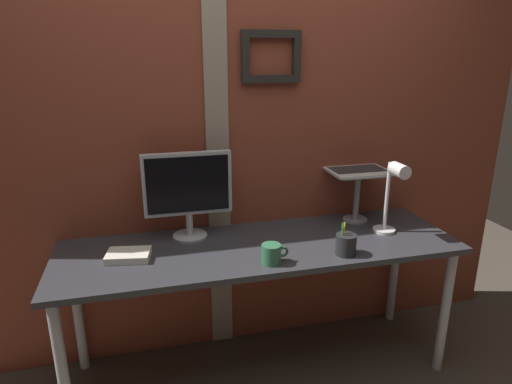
# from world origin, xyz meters

# --- Properties ---
(ground_plane) EXTENTS (6.00, 6.00, 0.00)m
(ground_plane) POSITION_xyz_m (0.00, 0.00, 0.00)
(ground_plane) COLOR #4C4238
(brick_wall_back) EXTENTS (3.48, 0.16, 2.33)m
(brick_wall_back) POSITION_xyz_m (0.00, 0.39, 1.16)
(brick_wall_back) COLOR brown
(brick_wall_back) RESTS_ON ground_plane
(desk) EXTENTS (2.03, 0.62, 0.75)m
(desk) POSITION_xyz_m (0.09, 0.02, 0.68)
(desk) COLOR #333338
(desk) RESTS_ON ground_plane
(monitor) EXTENTS (0.45, 0.18, 0.46)m
(monitor) POSITION_xyz_m (-0.25, 0.21, 1.02)
(monitor) COLOR #ADB2B7
(monitor) RESTS_ON desk
(laptop_stand) EXTENTS (0.28, 0.22, 0.29)m
(laptop_stand) POSITION_xyz_m (0.71, 0.21, 0.94)
(laptop_stand) COLOR gray
(laptop_stand) RESTS_ON desk
(laptop) EXTENTS (0.34, 0.30, 0.22)m
(laptop) POSITION_xyz_m (0.71, 0.28, 1.10)
(laptop) COLOR silver
(laptop) RESTS_ON laptop_stand
(desk_lamp) EXTENTS (0.12, 0.20, 0.40)m
(desk_lamp) POSITION_xyz_m (0.78, -0.04, 1.00)
(desk_lamp) COLOR white
(desk_lamp) RESTS_ON desk
(pen_cup) EXTENTS (0.10, 0.10, 0.17)m
(pen_cup) POSITION_xyz_m (0.45, -0.19, 0.80)
(pen_cup) COLOR #262628
(pen_cup) RESTS_ON desk
(coffee_mug) EXTENTS (0.13, 0.09, 0.09)m
(coffee_mug) POSITION_xyz_m (0.08, -0.19, 0.80)
(coffee_mug) COLOR #33724C
(coffee_mug) RESTS_ON desk
(paper_clutter_stack) EXTENTS (0.22, 0.17, 0.03)m
(paper_clutter_stack) POSITION_xyz_m (-0.56, 0.02, 0.77)
(paper_clutter_stack) COLOR silver
(paper_clutter_stack) RESTS_ON desk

